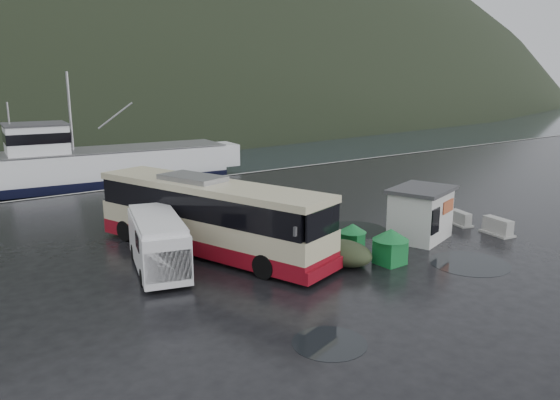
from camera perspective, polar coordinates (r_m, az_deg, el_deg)
ground at (r=24.34m, az=2.54°, el=-6.26°), size 160.00×160.00×0.00m
quay_edge at (r=41.40m, az=-14.81°, el=1.36°), size 160.00×0.60×1.50m
coach_bus at (r=25.55m, az=-7.25°, el=-5.41°), size 6.77×12.82×3.53m
white_van at (r=23.70m, az=-12.52°, el=-7.11°), size 3.33×5.92×2.34m
waste_bin_left at (r=25.77m, az=7.53°, el=-5.26°), size 1.21×1.21×1.30m
waste_bin_right at (r=24.30m, az=11.37°, el=-6.54°), size 1.15×1.15×1.58m
dome_tent at (r=23.92m, az=6.79°, el=-6.69°), size 2.02×2.73×1.03m
ticket_kiosk at (r=28.23m, az=14.34°, el=-3.94°), size 3.95×3.43×2.61m
jersey_barrier_a at (r=29.46m, az=13.92°, el=-3.21°), size 1.23×1.91×0.88m
jersey_barrier_b at (r=30.23m, az=21.73°, el=-3.35°), size 1.14×1.83×0.85m
jersey_barrier_c at (r=31.45m, az=18.25°, el=-2.46°), size 1.12×1.63×0.74m
fishing_trawler at (r=49.87m, az=-17.51°, el=3.10°), size 24.32×7.61×9.57m
puddles at (r=25.12m, az=12.13°, el=-5.91°), size 12.55×11.62×0.01m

